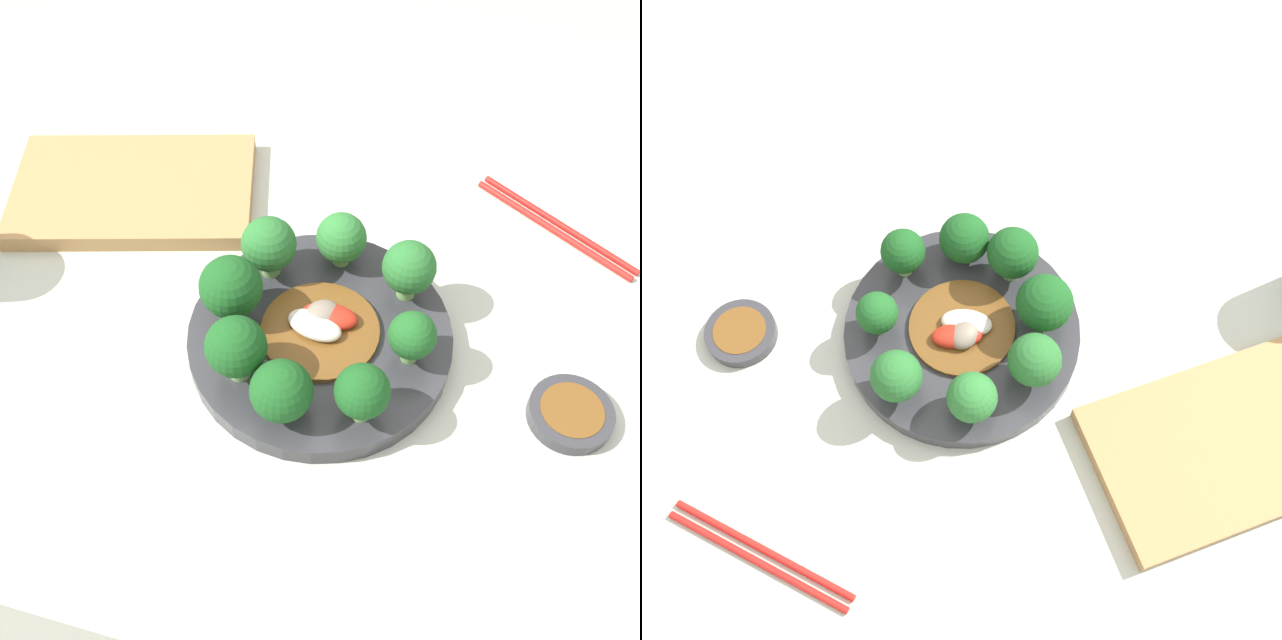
# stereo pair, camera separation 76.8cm
# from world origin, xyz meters

# --- Properties ---
(ground_plane) EXTENTS (8.00, 8.00, 0.00)m
(ground_plane) POSITION_xyz_m (0.00, 0.00, 0.00)
(ground_plane) COLOR #B7B2A8
(table) EXTENTS (1.12, 0.65, 0.72)m
(table) POSITION_xyz_m (0.00, 0.00, 0.36)
(table) COLOR #B7BCAD
(table) RESTS_ON ground_plane
(plate) EXTENTS (0.25, 0.25, 0.02)m
(plate) POSITION_xyz_m (0.04, -0.02, 0.73)
(plate) COLOR #333338
(plate) RESTS_ON table
(broccoli_east) EXTENTS (0.04, 0.04, 0.06)m
(broccoli_east) POSITION_xyz_m (0.13, -0.03, 0.78)
(broccoli_east) COLOR #70A356
(broccoli_east) RESTS_ON plate
(broccoli_southeast) EXTENTS (0.05, 0.05, 0.06)m
(broccoli_southeast) POSITION_xyz_m (0.10, -0.10, 0.78)
(broccoli_southeast) COLOR #89B76B
(broccoli_southeast) RESTS_ON plate
(broccoli_west) EXTENTS (0.06, 0.06, 0.07)m
(broccoli_west) POSITION_xyz_m (-0.04, -0.02, 0.78)
(broccoli_west) COLOR #89B76B
(broccoli_west) RESTS_ON plate
(broccoli_northeast) EXTENTS (0.05, 0.05, 0.07)m
(broccoli_northeast) POSITION_xyz_m (0.11, 0.05, 0.78)
(broccoli_northeast) COLOR #7AAD5B
(broccoli_northeast) RESTS_ON plate
(broccoli_north) EXTENTS (0.05, 0.05, 0.06)m
(broccoli_north) POSITION_xyz_m (0.04, 0.07, 0.77)
(broccoli_north) COLOR #7AAD5B
(broccoli_north) RESTS_ON plate
(broccoli_southwest) EXTENTS (0.06, 0.06, 0.07)m
(broccoli_southwest) POSITION_xyz_m (-0.02, -0.08, 0.78)
(broccoli_southwest) COLOR #89B76B
(broccoli_southwest) RESTS_ON plate
(broccoli_northwest) EXTENTS (0.05, 0.05, 0.07)m
(broccoli_northwest) POSITION_xyz_m (-0.03, 0.04, 0.78)
(broccoli_northwest) COLOR #70A356
(broccoli_northwest) RESTS_ON plate
(broccoli_south) EXTENTS (0.06, 0.06, 0.06)m
(broccoli_south) POSITION_xyz_m (0.03, -0.11, 0.77)
(broccoli_south) COLOR #70A356
(broccoli_south) RESTS_ON plate
(stirfry_center) EXTENTS (0.11, 0.11, 0.02)m
(stirfry_center) POSITION_xyz_m (0.04, -0.02, 0.75)
(stirfry_center) COLOR brown
(stirfry_center) RESTS_ON plate
(chopsticks) EXTENTS (0.18, 0.12, 0.01)m
(chopsticks) POSITION_xyz_m (0.25, 0.20, 0.72)
(chopsticks) COLOR red
(chopsticks) RESTS_ON table
(sauce_dish) EXTENTS (0.08, 0.08, 0.02)m
(sauce_dish) POSITION_xyz_m (0.28, -0.04, 0.73)
(sauce_dish) COLOR #333338
(sauce_dish) RESTS_ON table
(cutting_board) EXTENTS (0.30, 0.23, 0.02)m
(cutting_board) POSITION_xyz_m (-0.22, 0.12, 0.73)
(cutting_board) COLOR #AD7F4C
(cutting_board) RESTS_ON table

